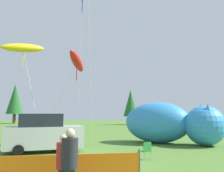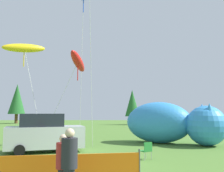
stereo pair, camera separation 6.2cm
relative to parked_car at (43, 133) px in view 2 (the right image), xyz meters
The scene contains 10 objects.
ground_plane 4.05m from the parked_car, 47.15° to the right, with size 120.00×120.00×0.00m, color #4C752D.
parked_car is the anchor object (origin of this frame).
folding_chair 6.07m from the parked_car, 22.68° to the right, with size 0.67×0.67×0.85m.
inflatable_cat 9.05m from the parked_car, 24.85° to the left, with size 7.25×5.66×3.04m.
spectator_in_white_shirt 8.28m from the parked_car, 71.60° to the right, with size 0.37×0.37×1.70m.
spectator_in_yellow_shirt 8.70m from the parked_car, 70.93° to the right, with size 0.41×0.41×1.88m.
kite_yellow_hero 6.39m from the parked_car, 134.18° to the left, with size 3.42×2.75×7.17m.
kite_red_lizard 5.35m from the parked_car, 53.58° to the left, with size 3.23×3.02×6.44m.
horizon_tree_east 39.74m from the parked_car, 113.16° to the left, with size 3.36×3.36×8.01m.
horizon_tree_west 32.24m from the parked_car, 76.25° to the left, with size 2.67×2.67×6.37m.
Camera 2 is at (1.25, -11.74, 2.29)m, focal length 40.00 mm.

